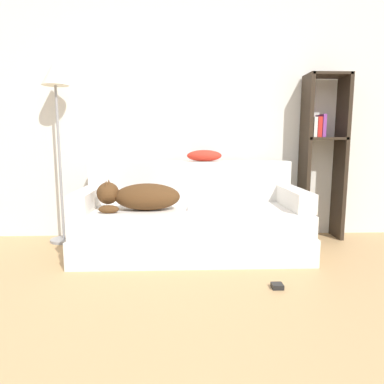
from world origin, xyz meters
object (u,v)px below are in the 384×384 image
(couch, at_px, (192,231))
(throw_pillow, at_px, (204,156))
(bookshelf, at_px, (323,149))
(power_adapter, at_px, (277,286))
(laptop, at_px, (206,208))
(dog, at_px, (140,196))
(floor_lamp, at_px, (56,98))

(couch, bearing_deg, throw_pillow, 68.54)
(bookshelf, distance_m, power_adapter, 1.64)
(laptop, xyz_separation_m, throw_pillow, (0.01, 0.37, 0.42))
(couch, height_order, dog, dog)
(throw_pillow, bearing_deg, power_adapter, -69.46)
(power_adapter, bearing_deg, couch, 125.50)
(power_adapter, bearing_deg, dog, 145.11)
(throw_pillow, height_order, floor_lamp, floor_lamp)
(couch, height_order, power_adapter, couch)
(couch, relative_size, floor_lamp, 1.15)
(couch, bearing_deg, floor_lamp, 162.35)
(laptop, distance_m, bookshelf, 1.34)
(throw_pillow, bearing_deg, laptop, -91.78)
(couch, relative_size, dog, 2.82)
(laptop, distance_m, floor_lamp, 1.69)
(throw_pillow, relative_size, power_adapter, 4.43)
(throw_pillow, xyz_separation_m, power_adapter, (0.40, -1.08, -0.80))
(dog, bearing_deg, floor_lamp, 149.45)
(throw_pillow, distance_m, bookshelf, 1.16)
(dog, height_order, throw_pillow, throw_pillow)
(couch, xyz_separation_m, throw_pillow, (0.13, 0.33, 0.63))
(couch, distance_m, bookshelf, 1.52)
(dog, bearing_deg, couch, 10.74)
(dog, distance_m, floor_lamp, 1.24)
(laptop, bearing_deg, couch, 162.64)
(throw_pillow, distance_m, power_adapter, 1.41)
(couch, distance_m, laptop, 0.24)
(bookshelf, xyz_separation_m, floor_lamp, (-2.50, -0.04, 0.46))
(couch, height_order, floor_lamp, floor_lamp)
(dog, distance_m, laptop, 0.55)
(bookshelf, distance_m, floor_lamp, 2.54)
(couch, relative_size, throw_pillow, 5.91)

